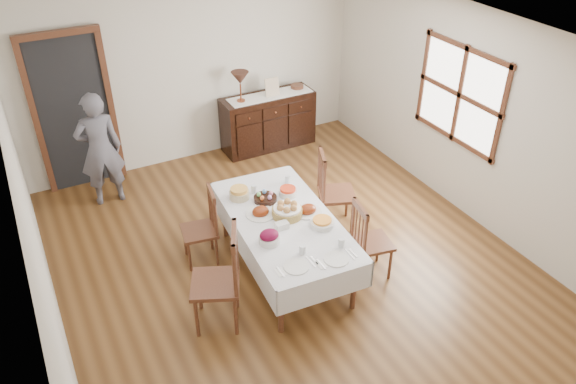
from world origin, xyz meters
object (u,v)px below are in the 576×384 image
chair_left_near (221,278)px  chair_right_far (332,190)px  sideboard (268,121)px  table_lamp (240,79)px  person (99,146)px  dining_table (284,225)px  chair_right_near (369,239)px  chair_left_far (203,226)px

chair_left_near → chair_right_far: size_ratio=1.08×
chair_right_far → sideboard: (0.23, 2.26, -0.10)m
table_lamp → chair_left_near: bearing=-117.2°
sideboard → person: size_ratio=0.86×
dining_table → chair_right_near: size_ratio=2.23×
person → sideboard: bearing=-169.7°
person → chair_left_near: bearing=102.6°
chair_left_far → person: bearing=-148.5°
dining_table → chair_right_near: bearing=-28.4°
chair_right_far → sideboard: chair_right_far is taller
chair_left_near → chair_right_far: 2.03m
dining_table → chair_right_far: size_ratio=2.02×
dining_table → person: bearing=125.6°
chair_right_far → table_lamp: (-0.22, 2.23, 0.69)m
dining_table → chair_right_far: 1.03m
chair_right_near → sideboard: (0.35, 3.23, -0.04)m
chair_left_near → person: person is taller
chair_right_near → table_lamp: table_lamp is taller
dining_table → table_lamp: (0.69, 2.70, 0.60)m
chair_right_near → person: person is taller
dining_table → sideboard: (1.14, 2.73, -0.18)m
chair_left_far → chair_right_far: (1.64, -0.11, 0.06)m
dining_table → chair_right_far: chair_right_far is taller
sideboard → person: (-2.58, -0.38, 0.40)m
dining_table → chair_right_near: (0.78, -0.50, -0.14)m
person → table_lamp: person is taller
chair_right_near → chair_right_far: (0.13, 0.97, 0.05)m
dining_table → person: person is taller
sideboard → person: person is taller
dining_table → chair_left_far: (-0.73, 0.58, -0.14)m
dining_table → chair_left_near: 1.01m
chair_left_near → person: 2.84m
chair_left_near → table_lamp: 3.57m
chair_left_near → table_lamp: table_lamp is taller
chair_left_near → chair_left_far: chair_left_near is taller
chair_right_near → table_lamp: (-0.09, 3.20, 0.74)m
table_lamp → chair_right_far: bearing=-84.4°
chair_left_far → chair_right_far: size_ratio=0.89×
chair_left_far → chair_right_near: bearing=64.0°
dining_table → chair_left_far: size_ratio=2.27×
table_lamp → dining_table: bearing=-104.4°
sideboard → chair_left_far: bearing=-131.0°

